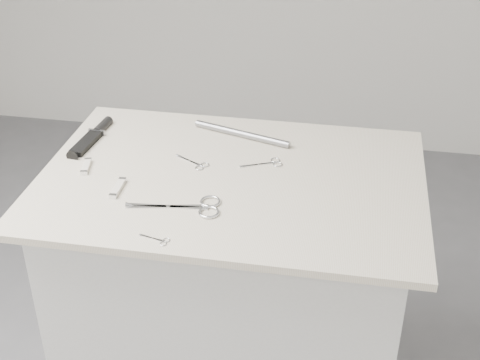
% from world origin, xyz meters
% --- Properties ---
extents(plinth, '(0.90, 0.60, 0.90)m').
position_xyz_m(plinth, '(0.00, 0.00, 0.45)').
color(plinth, silver).
rests_on(plinth, ground).
extents(display_board, '(1.00, 0.70, 0.02)m').
position_xyz_m(display_board, '(0.00, 0.00, 0.91)').
color(display_board, beige).
rests_on(display_board, plinth).
extents(large_shears, '(0.23, 0.10, 0.01)m').
position_xyz_m(large_shears, '(-0.06, -0.16, 0.92)').
color(large_shears, silver).
rests_on(large_shears, display_board).
extents(embroidery_scissors_a, '(0.11, 0.07, 0.00)m').
position_xyz_m(embroidery_scissors_a, '(0.09, 0.09, 0.92)').
color(embroidery_scissors_a, silver).
rests_on(embroidery_scissors_a, display_board).
extents(embroidery_scissors_b, '(0.10, 0.07, 0.00)m').
position_xyz_m(embroidery_scissors_b, '(-0.11, 0.05, 0.92)').
color(embroidery_scissors_b, silver).
rests_on(embroidery_scissors_b, display_board).
extents(tiny_scissors, '(0.07, 0.04, 0.00)m').
position_xyz_m(tiny_scissors, '(-0.11, -0.30, 0.92)').
color(tiny_scissors, silver).
rests_on(tiny_scissors, display_board).
extents(sheathed_knife, '(0.06, 0.22, 0.03)m').
position_xyz_m(sheathed_knife, '(-0.43, 0.15, 0.93)').
color(sheathed_knife, black).
rests_on(sheathed_knife, display_board).
extents(pocket_knife_a, '(0.02, 0.09, 0.01)m').
position_xyz_m(pocket_knife_a, '(-0.27, -0.11, 0.93)').
color(pocket_knife_a, silver).
rests_on(pocket_knife_a, display_board).
extents(pocket_knife_b, '(0.03, 0.08, 0.01)m').
position_xyz_m(pocket_knife_b, '(-0.39, -0.02, 0.92)').
color(pocket_knife_b, silver).
rests_on(pocket_knife_b, display_board).
extents(metal_rail, '(0.29, 0.11, 0.02)m').
position_xyz_m(metal_rail, '(-0.01, 0.23, 0.93)').
color(metal_rail, gray).
rests_on(metal_rail, display_board).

